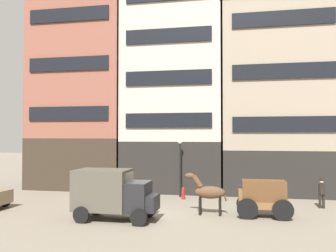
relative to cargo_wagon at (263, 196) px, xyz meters
The scene contains 10 objects.
ground_plane 6.33m from the cargo_wagon, 168.83° to the right, with size 120.00×120.00×0.00m, color slate.
building_far_left 18.23m from the cargo_wagon, 148.67° to the left, with size 8.45×6.23×16.45m.
building_center_left 13.11m from the cargo_wagon, 125.93° to the left, with size 8.27×6.23×17.16m.
building_center_right 11.00m from the cargo_wagon, 77.70° to the left, with size 8.87×6.23×15.06m.
cargo_wagon is the anchor object (origin of this frame).
draft_horse 2.95m from the cargo_wagon, behind, with size 2.34×0.61×2.30m.
delivery_truck_near 8.05m from the cargo_wagon, 164.94° to the right, with size 4.37×2.18×2.62m.
pedestrian_officer 4.76m from the cargo_wagon, 38.83° to the left, with size 0.48×0.48×1.79m.
streetlamp_curbside 7.56m from the cargo_wagon, 135.98° to the left, with size 0.32×0.32×4.12m.
fire_hydrant_curbside 6.66m from the cargo_wagon, 138.84° to the left, with size 0.24×0.24×0.83m.
Camera 1 is at (4.53, -18.26, 4.45)m, focal length 37.04 mm.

